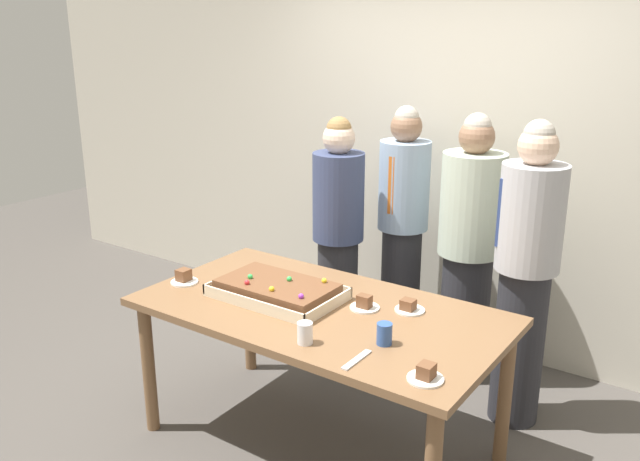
% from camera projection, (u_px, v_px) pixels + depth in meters
% --- Properties ---
extents(ground_plane, '(12.00, 12.00, 0.00)m').
position_uv_depth(ground_plane, '(320.00, 443.00, 3.58)').
color(ground_plane, '#4C4742').
extents(interior_back_panel, '(8.00, 0.12, 3.00)m').
position_uv_depth(interior_back_panel, '(459.00, 128.00, 4.38)').
color(interior_back_panel, beige).
rests_on(interior_back_panel, ground_plane).
extents(party_table, '(1.85, 0.99, 0.79)m').
position_uv_depth(party_table, '(320.00, 323.00, 3.36)').
color(party_table, brown).
rests_on(party_table, ground_plane).
extents(sheet_cake, '(0.66, 0.42, 0.11)m').
position_uv_depth(sheet_cake, '(277.00, 290.00, 3.45)').
color(sheet_cake, beige).
rests_on(sheet_cake, party_table).
extents(plated_slice_near_left, '(0.15, 0.15, 0.07)m').
position_uv_depth(plated_slice_near_left, '(184.00, 278.00, 3.66)').
color(plated_slice_near_left, white).
rests_on(plated_slice_near_left, party_table).
extents(plated_slice_near_right, '(0.15, 0.15, 0.07)m').
position_uv_depth(plated_slice_near_right, '(426.00, 375.00, 2.66)').
color(plated_slice_near_right, white).
rests_on(plated_slice_near_right, party_table).
extents(plated_slice_far_left, '(0.15, 0.15, 0.06)m').
position_uv_depth(plated_slice_far_left, '(409.00, 307.00, 3.29)').
color(plated_slice_far_left, white).
rests_on(plated_slice_far_left, party_table).
extents(plated_slice_far_right, '(0.15, 0.15, 0.07)m').
position_uv_depth(plated_slice_far_right, '(364.00, 304.00, 3.32)').
color(plated_slice_far_right, white).
rests_on(plated_slice_far_right, party_table).
extents(drink_cup_nearest, '(0.07, 0.07, 0.10)m').
position_uv_depth(drink_cup_nearest, '(384.00, 334.00, 2.95)').
color(drink_cup_nearest, '#2D5199').
rests_on(drink_cup_nearest, party_table).
extents(drink_cup_middle, '(0.07, 0.07, 0.10)m').
position_uv_depth(drink_cup_middle, '(305.00, 333.00, 2.95)').
color(drink_cup_middle, white).
rests_on(drink_cup_middle, party_table).
extents(cake_server_utensil, '(0.03, 0.20, 0.01)m').
position_uv_depth(cake_server_utensil, '(357.00, 360.00, 2.81)').
color(cake_server_utensil, silver).
rests_on(cake_server_utensil, party_table).
extents(person_serving_front, '(0.33, 0.33, 1.62)m').
position_uv_depth(person_serving_front, '(338.00, 238.00, 4.26)').
color(person_serving_front, '#28282D').
rests_on(person_serving_front, ground_plane).
extents(person_green_shirt_behind, '(0.34, 0.34, 1.70)m').
position_uv_depth(person_green_shirt_behind, '(526.00, 272.00, 3.55)').
color(person_green_shirt_behind, '#28282D').
rests_on(person_green_shirt_behind, ground_plane).
extents(person_striped_tie_right, '(0.38, 0.38, 1.67)m').
position_uv_depth(person_striped_tie_right, '(469.00, 248.00, 4.04)').
color(person_striped_tie_right, '#28282D').
rests_on(person_striped_tie_right, ground_plane).
extents(person_far_right_suit, '(0.33, 0.33, 1.67)m').
position_uv_depth(person_far_right_suit, '(402.00, 227.00, 4.39)').
color(person_far_right_suit, '#28282D').
rests_on(person_far_right_suit, ground_plane).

